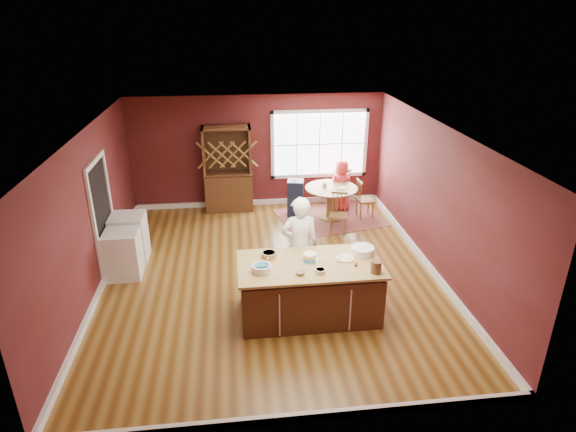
{
  "coord_description": "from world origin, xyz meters",
  "views": [
    {
      "loc": [
        -0.6,
        -7.7,
        4.51
      ],
      "look_at": [
        0.35,
        0.24,
        1.05
      ],
      "focal_mm": 30.0,
      "sensor_mm": 36.0,
      "label": 1
    }
  ],
  "objects_px": {
    "baker": "(300,246)",
    "chair_south": "(338,213)",
    "chair_east": "(365,198)",
    "toddler": "(297,181)",
    "hutch": "(228,169)",
    "layer_cake": "(310,257)",
    "high_chair": "(295,197)",
    "kitchen_island": "(309,290)",
    "dining_table": "(331,196)",
    "dryer": "(130,238)",
    "chair_north": "(340,187)",
    "seated_woman": "(341,185)",
    "washer": "(123,254)"
  },
  "relations": [
    {
      "from": "layer_cake",
      "to": "washer",
      "type": "relative_size",
      "value": 0.33
    },
    {
      "from": "layer_cake",
      "to": "chair_east",
      "type": "distance_m",
      "value": 4.14
    },
    {
      "from": "toddler",
      "to": "dryer",
      "type": "bearing_deg",
      "value": -151.98
    },
    {
      "from": "washer",
      "to": "kitchen_island",
      "type": "bearing_deg",
      "value": -26.97
    },
    {
      "from": "kitchen_island",
      "to": "dining_table",
      "type": "xyz_separation_m",
      "value": [
        1.11,
        3.75,
        0.1
      ]
    },
    {
      "from": "toddler",
      "to": "kitchen_island",
      "type": "bearing_deg",
      "value": -95.04
    },
    {
      "from": "baker",
      "to": "seated_woman",
      "type": "relative_size",
      "value": 1.4
    },
    {
      "from": "toddler",
      "to": "hutch",
      "type": "relative_size",
      "value": 0.13
    },
    {
      "from": "chair_south",
      "to": "toddler",
      "type": "xyz_separation_m",
      "value": [
        -0.75,
        1.16,
        0.36
      ]
    },
    {
      "from": "chair_north",
      "to": "seated_woman",
      "type": "distance_m",
      "value": 0.3
    },
    {
      "from": "dining_table",
      "to": "baker",
      "type": "height_order",
      "value": "baker"
    },
    {
      "from": "chair_east",
      "to": "seated_woman",
      "type": "bearing_deg",
      "value": 38.65
    },
    {
      "from": "kitchen_island",
      "to": "seated_woman",
      "type": "relative_size",
      "value": 1.78
    },
    {
      "from": "washer",
      "to": "baker",
      "type": "bearing_deg",
      "value": -16.24
    },
    {
      "from": "kitchen_island",
      "to": "chair_north",
      "type": "height_order",
      "value": "chair_north"
    },
    {
      "from": "hutch",
      "to": "layer_cake",
      "type": "bearing_deg",
      "value": -74.48
    },
    {
      "from": "chair_east",
      "to": "hutch",
      "type": "bearing_deg",
      "value": 70.52
    },
    {
      "from": "chair_east",
      "to": "toddler",
      "type": "bearing_deg",
      "value": 71.64
    },
    {
      "from": "washer",
      "to": "dryer",
      "type": "height_order",
      "value": "dryer"
    },
    {
      "from": "chair_north",
      "to": "seated_woman",
      "type": "xyz_separation_m",
      "value": [
        -0.03,
        -0.27,
        0.14
      ]
    },
    {
      "from": "chair_north",
      "to": "layer_cake",
      "type": "bearing_deg",
      "value": 43.15
    },
    {
      "from": "kitchen_island",
      "to": "chair_north",
      "type": "distance_m",
      "value": 4.73
    },
    {
      "from": "dining_table",
      "to": "chair_north",
      "type": "xyz_separation_m",
      "value": [
        0.36,
        0.75,
        -0.05
      ]
    },
    {
      "from": "dining_table",
      "to": "dryer",
      "type": "distance_m",
      "value": 4.51
    },
    {
      "from": "chair_east",
      "to": "washer",
      "type": "height_order",
      "value": "chair_east"
    },
    {
      "from": "kitchen_island",
      "to": "dining_table",
      "type": "bearing_deg",
      "value": 73.49
    },
    {
      "from": "chair_south",
      "to": "layer_cake",
      "type": "bearing_deg",
      "value": -94.42
    },
    {
      "from": "chair_south",
      "to": "high_chair",
      "type": "distance_m",
      "value": 1.33
    },
    {
      "from": "toddler",
      "to": "layer_cake",
      "type": "bearing_deg",
      "value": -94.99
    },
    {
      "from": "high_chair",
      "to": "chair_south",
      "type": "bearing_deg",
      "value": -43.22
    },
    {
      "from": "layer_cake",
      "to": "kitchen_island",
      "type": "bearing_deg",
      "value": -97.26
    },
    {
      "from": "dining_table",
      "to": "dryer",
      "type": "xyz_separation_m",
      "value": [
        -4.25,
        -1.51,
        -0.07
      ]
    },
    {
      "from": "chair_east",
      "to": "hutch",
      "type": "distance_m",
      "value": 3.29
    },
    {
      "from": "baker",
      "to": "chair_south",
      "type": "distance_m",
      "value": 2.56
    },
    {
      "from": "dining_table",
      "to": "baker",
      "type": "distance_m",
      "value": 3.29
    },
    {
      "from": "seated_woman",
      "to": "high_chair",
      "type": "distance_m",
      "value": 1.16
    },
    {
      "from": "toddler",
      "to": "dryer",
      "type": "distance_m",
      "value": 3.98
    },
    {
      "from": "baker",
      "to": "chair_south",
      "type": "relative_size",
      "value": 1.93
    },
    {
      "from": "washer",
      "to": "dryer",
      "type": "relative_size",
      "value": 0.95
    },
    {
      "from": "chair_east",
      "to": "chair_north",
      "type": "bearing_deg",
      "value": 25.01
    },
    {
      "from": "hutch",
      "to": "dryer",
      "type": "xyz_separation_m",
      "value": [
        -1.92,
        -2.3,
        -0.57
      ]
    },
    {
      "from": "chair_south",
      "to": "seated_woman",
      "type": "bearing_deg",
      "value": 91.94
    },
    {
      "from": "kitchen_island",
      "to": "hutch",
      "type": "bearing_deg",
      "value": 105.06
    },
    {
      "from": "kitchen_island",
      "to": "baker",
      "type": "distance_m",
      "value": 0.82
    },
    {
      "from": "washer",
      "to": "dryer",
      "type": "bearing_deg",
      "value": 90.0
    },
    {
      "from": "dryer",
      "to": "high_chair",
      "type": "bearing_deg",
      "value": 27.14
    },
    {
      "from": "chair_east",
      "to": "washer",
      "type": "xyz_separation_m",
      "value": [
        -5.06,
        -2.14,
        -0.02
      ]
    },
    {
      "from": "seated_woman",
      "to": "toddler",
      "type": "bearing_deg",
      "value": -13.85
    },
    {
      "from": "dining_table",
      "to": "seated_woman",
      "type": "xyz_separation_m",
      "value": [
        0.33,
        0.48,
        0.09
      ]
    },
    {
      "from": "dryer",
      "to": "kitchen_island",
      "type": "bearing_deg",
      "value": -35.48
    }
  ]
}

